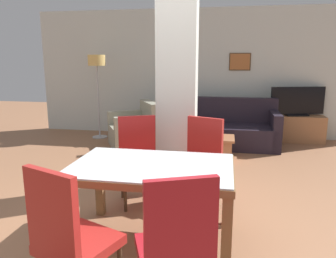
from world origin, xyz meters
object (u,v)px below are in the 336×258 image
coffee_table (212,148)px  tv_stand (295,129)px  dining_chair_far_right (200,160)px  bottle (219,132)px  dining_chair_near_left (69,234)px  dining_chair_near_right (176,243)px  floor_lamp (97,68)px  armchair (136,131)px  dining_chair_far_left (139,158)px  dining_table (152,181)px  tv_screen (298,102)px  sofa (222,130)px

coffee_table → tv_stand: size_ratio=0.66×
dining_chair_far_right → bottle: size_ratio=3.68×
dining_chair_near_left → dining_chair_far_right: size_ratio=1.00×
dining_chair_near_right → dining_chair_far_right: bearing=67.8°
floor_lamp → coffee_table: bearing=-25.2°
armchair → tv_stand: 3.24m
dining_chair_far_left → bottle: size_ratio=3.68×
dining_table → dining_chair_far_left: 0.93m
coffee_table → tv_screen: 2.31m
dining_table → armchair: (-1.08, 3.24, -0.29)m
dining_table → dining_chair_near_left: bearing=-111.8°
armchair → tv_stand: armchair is taller
dining_table → dining_chair_far_right: dining_chair_far_right is taller
dining_chair_far_right → armchair: (-1.43, 2.36, -0.23)m
sofa → floor_lamp: 2.86m
dining_chair_near_left → dining_chair_far_left: 1.74m
dining_chair_far_left → dining_chair_near_right: bearing=89.7°
dining_chair_near_left → armchair: 4.20m
dining_table → bottle: size_ratio=5.29×
dining_chair_far_right → tv_stand: dining_chair_far_right is taller
tv_screen → dining_chair_far_right: bearing=46.9°
dining_table → tv_screen: tv_screen is taller
sofa → coffee_table: 0.98m
dining_table → dining_chair_far_left: (-0.36, 0.85, -0.06)m
dining_chair_far_left → coffee_table: size_ratio=1.37×
dining_table → tv_screen: (2.03, 4.18, 0.24)m
sofa → armchair: (-1.64, -0.35, -0.01)m
dining_chair_near_right → floor_lamp: bearing=94.9°
dining_table → tv_stand: (2.03, 4.18, -0.31)m
dining_chair_near_right → floor_lamp: floor_lamp is taller
floor_lamp → bottle: bearing=-26.2°
dining_chair_far_right → sofa: size_ratio=0.48×
dining_chair_far_right → dining_chair_near_right: 1.76m
dining_chair_far_left → bottle: 1.90m
armchair → tv_screen: (3.11, 0.93, 0.52)m
sofa → armchair: sofa is taller
dining_chair_far_right → dining_chair_near_right: same height
sofa → tv_screen: size_ratio=1.95×
coffee_table → dining_chair_near_right: bearing=-91.0°
armchair → bottle: (1.61, -0.72, 0.20)m
dining_chair_near_right → tv_screen: bearing=49.4°
tv_stand → dining_chair_near_right: bearing=-108.3°
sofa → floor_lamp: size_ratio=1.20×
armchair → tv_screen: 3.28m
floor_lamp → dining_table: bearing=-61.8°
bottle → dining_chair_near_left: bearing=-104.6°
dining_chair_far_left → dining_chair_near_right: same height
dining_chair_far_right → floor_lamp: 3.88m
dining_chair_near_left → floor_lamp: 5.07m
dining_chair_near_left → sofa: (0.92, 4.49, -0.22)m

